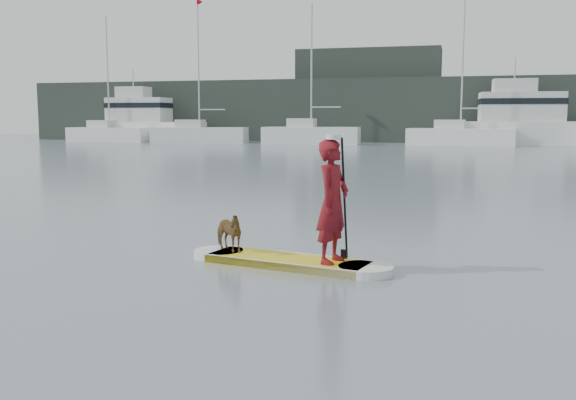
% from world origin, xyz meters
% --- Properties ---
extents(ground, '(140.00, 140.00, 0.00)m').
position_xyz_m(ground, '(0.00, 0.00, 0.00)').
color(ground, slate).
rests_on(ground, ground).
extents(paddleboard, '(3.24, 1.32, 0.12)m').
position_xyz_m(paddleboard, '(-3.69, -1.06, 0.06)').
color(paddleboard, yellow).
rests_on(paddleboard, ground).
extents(paddler, '(0.58, 0.74, 1.80)m').
position_xyz_m(paddler, '(-2.97, -1.21, 1.02)').
color(paddler, maroon).
rests_on(paddler, paddleboard).
extents(white_cap, '(0.22, 0.22, 0.07)m').
position_xyz_m(white_cap, '(-2.97, -1.21, 1.95)').
color(white_cap, silver).
rests_on(white_cap, paddler).
extents(dog, '(0.80, 0.70, 0.62)m').
position_xyz_m(dog, '(-4.75, -0.83, 0.43)').
color(dog, brown).
rests_on(dog, paddleboard).
extents(paddle, '(0.10, 0.30, 2.00)m').
position_xyz_m(paddle, '(-2.85, -0.92, 0.80)').
color(paddle, black).
rests_on(paddle, ground).
extents(sailboat_a, '(8.18, 2.88, 11.73)m').
position_xyz_m(sailboat_a, '(-33.54, 44.88, 0.82)').
color(sailboat_a, white).
rests_on(sailboat_a, ground).
extents(sailboat_b, '(8.99, 3.61, 13.00)m').
position_xyz_m(sailboat_b, '(-24.55, 45.44, 0.90)').
color(sailboat_b, white).
rests_on(sailboat_b, ground).
extents(sailboat_c, '(8.46, 3.16, 11.98)m').
position_xyz_m(sailboat_c, '(-13.69, 44.44, 0.89)').
color(sailboat_c, white).
rests_on(sailboat_c, ground).
extents(sailboat_d, '(8.71, 3.27, 12.58)m').
position_xyz_m(sailboat_d, '(-1.13, 44.25, 0.90)').
color(sailboat_d, white).
rests_on(sailboat_d, ground).
extents(motor_yacht_a, '(12.34, 4.53, 7.27)m').
position_xyz_m(motor_yacht_a, '(4.44, 47.06, 2.04)').
color(motor_yacht_a, white).
rests_on(motor_yacht_a, ground).
extents(motor_yacht_b, '(10.60, 3.68, 6.97)m').
position_xyz_m(motor_yacht_b, '(-30.77, 46.85, 1.96)').
color(motor_yacht_b, white).
rests_on(motor_yacht_b, ground).
extents(shore_mass, '(90.00, 6.00, 6.00)m').
position_xyz_m(shore_mass, '(0.00, 53.00, 3.00)').
color(shore_mass, '#202823').
rests_on(shore_mass, ground).
extents(shore_building_west, '(14.00, 4.00, 9.00)m').
position_xyz_m(shore_building_west, '(-10.00, 54.00, 4.50)').
color(shore_building_west, '#202823').
rests_on(shore_building_west, ground).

